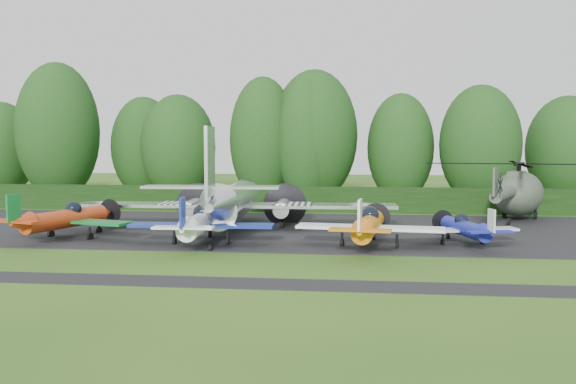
# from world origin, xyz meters

# --- Properties ---
(ground) EXTENTS (160.00, 160.00, 0.00)m
(ground) POSITION_xyz_m (0.00, 0.00, 0.00)
(ground) COLOR #264F16
(ground) RESTS_ON ground
(apron) EXTENTS (70.00, 18.00, 0.01)m
(apron) POSITION_xyz_m (0.00, 10.00, 0.00)
(apron) COLOR black
(apron) RESTS_ON ground
(taxiway_verge) EXTENTS (70.00, 2.00, 0.00)m
(taxiway_verge) POSITION_xyz_m (0.00, -6.00, 0.00)
(taxiway_verge) COLOR black
(taxiway_verge) RESTS_ON ground
(hedgerow) EXTENTS (90.00, 1.60, 2.00)m
(hedgerow) POSITION_xyz_m (0.00, 21.00, 0.00)
(hedgerow) COLOR black
(hedgerow) RESTS_ON ground
(transport_plane) EXTENTS (21.12, 16.20, 6.77)m
(transport_plane) POSITION_xyz_m (-1.39, 8.97, 1.89)
(transport_plane) COLOR silver
(transport_plane) RESTS_ON ground
(light_plane_red) EXTENTS (7.87, 8.27, 3.02)m
(light_plane_red) POSITION_xyz_m (-10.29, 4.19, 1.26)
(light_plane_red) COLOR #A9310F
(light_plane_red) RESTS_ON ground
(light_plane_white) EXTENTS (8.03, 8.44, 3.08)m
(light_plane_white) POSITION_xyz_m (-1.95, 2.86, 1.28)
(light_plane_white) COLOR white
(light_plane_white) RESTS_ON ground
(light_plane_orange) EXTENTS (7.96, 8.37, 3.06)m
(light_plane_orange) POSITION_xyz_m (7.24, 3.04, 1.27)
(light_plane_orange) COLOR orange
(light_plane_orange) RESTS_ON ground
(light_plane_blue) EXTENTS (6.29, 6.61, 2.42)m
(light_plane_blue) POSITION_xyz_m (12.52, 4.58, 1.01)
(light_plane_blue) COLOR navy
(light_plane_blue) RESTS_ON ground
(helicopter) EXTENTS (13.16, 15.41, 4.24)m
(helicopter) POSITION_xyz_m (18.14, 16.76, 2.28)
(helicopter) COLOR #323C2E
(helicopter) RESTS_ON ground
(tree_0) EXTENTS (7.33, 7.33, 10.34)m
(tree_0) POSITION_xyz_m (-11.22, 30.39, 5.16)
(tree_0) COLOR black
(tree_0) RESTS_ON ground
(tree_2) EXTENTS (6.36, 6.36, 11.90)m
(tree_2) POSITION_xyz_m (-2.62, 29.54, 5.94)
(tree_2) COLOR black
(tree_2) RESTS_ON ground
(tree_3) EXTENTS (8.20, 8.20, 12.56)m
(tree_3) POSITION_xyz_m (2.26, 30.07, 6.27)
(tree_3) COLOR black
(tree_3) RESTS_ON ground
(tree_5) EXTENTS (7.34, 7.34, 10.88)m
(tree_5) POSITION_xyz_m (17.47, 28.90, 5.43)
(tree_5) COLOR black
(tree_5) RESTS_ON ground
(tree_6) EXTENTS (6.28, 6.28, 10.30)m
(tree_6) POSITION_xyz_m (10.43, 30.62, 5.14)
(tree_6) COLOR black
(tree_6) RESTS_ON ground
(tree_7) EXTENTS (7.48, 7.48, 10.01)m
(tree_7) POSITION_xyz_m (25.83, 31.45, 4.99)
(tree_7) COLOR black
(tree_7) RESTS_ON ground
(tree_8) EXTENTS (6.91, 6.91, 9.90)m
(tree_8) POSITION_xyz_m (-30.90, 32.47, 4.94)
(tree_8) COLOR black
(tree_8) RESTS_ON ground
(tree_10) EXTENTS (6.83, 6.83, 10.35)m
(tree_10) POSITION_xyz_m (-15.68, 33.24, 5.16)
(tree_10) COLOR black
(tree_10) RESTS_ON ground
(tree_11) EXTENTS (8.01, 8.01, 13.44)m
(tree_11) POSITION_xyz_m (-22.83, 28.76, 6.71)
(tree_11) COLOR black
(tree_11) RESTS_ON ground
(tree_12) EXTENTS (5.45, 5.45, 11.72)m
(tree_12) POSITION_xyz_m (1.50, 28.50, 5.84)
(tree_12) COLOR black
(tree_12) RESTS_ON ground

